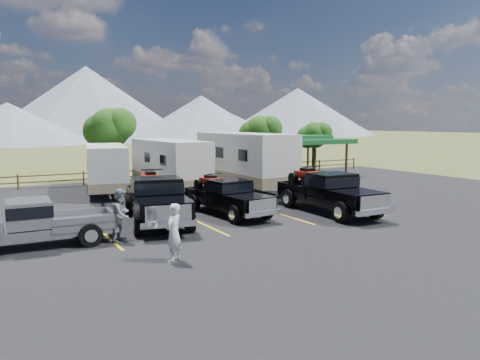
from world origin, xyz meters
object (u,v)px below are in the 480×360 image
trailer_right (244,161)px  person_b (121,215)px  trailer_left (106,169)px  trailer_center (170,165)px  person_a (174,233)px  rig_left (156,198)px  pavilion (302,140)px  rig_right (328,191)px  pickup_silver (34,223)px  rig_center (227,196)px

trailer_right → person_b: trailer_right is taller
trailer_left → trailer_right: size_ratio=0.81×
trailer_center → person_a: trailer_center is taller
rig_left → person_b: rig_left is taller
pavilion → person_b: (-18.68, -14.43, -1.80)m
rig_left → rig_right: (7.77, -1.85, -0.03)m
pavilion → person_b: bearing=-142.3°
pickup_silver → trailer_center: bearing=140.3°
person_b → pavilion: bearing=-9.8°
pavilion → rig_left: bearing=-144.0°
trailer_center → pavilion: bearing=15.3°
rig_left → person_a: rig_left is taller
pavilion → pickup_silver: bearing=-147.3°
rig_right → person_a: (-9.17, -3.84, -0.11)m
rig_left → person_b: bearing=-120.3°
pavilion → rig_left: size_ratio=0.92×
person_a → person_b: (-0.72, 3.29, 0.05)m
rig_center → person_b: bearing=-161.9°
pavilion → trailer_right: size_ratio=0.61×
trailer_center → pickup_silver: 13.04m
rig_right → trailer_center: 10.68m
rig_center → trailer_center: size_ratio=0.61×
trailer_center → person_b: trailer_center is taller
person_b → pickup_silver: bearing=120.8°
rig_center → person_a: rig_center is taller
rig_right → pickup_silver: size_ratio=1.16×
pavilion → person_a: (-17.96, -17.72, -1.85)m
pavilion → pickup_silver: size_ratio=1.13×
trailer_center → trailer_left: bearing=162.5°
rig_right → person_b: (-9.89, -0.55, -0.06)m
person_a → rig_center: bearing=-166.8°
person_b → trailer_center: bearing=13.5°
trailer_center → trailer_right: size_ratio=0.89×
rig_left → trailer_left: trailer_left is taller
rig_center → rig_right: rig_right is taller
trailer_right → rig_left: bearing=-142.6°
rig_left → person_a: size_ratio=3.74×
pavilion → rig_right: size_ratio=0.98×
rig_center → person_a: bearing=-135.5°
trailer_right → person_b: size_ratio=5.40×
pickup_silver → person_b: (2.83, -0.59, 0.10)m
person_b → person_a: bearing=-125.1°
person_a → pavilion: bearing=-172.1°
rig_right → trailer_center: size_ratio=0.70×
person_b → rig_center: bearing=-24.0°
rig_right → trailer_center: trailer_center is taller
rig_left → trailer_right: 10.03m
rig_center → person_b: 6.00m
rig_right → person_a: bearing=-155.3°
trailer_center → rig_center: bearing=-93.8°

